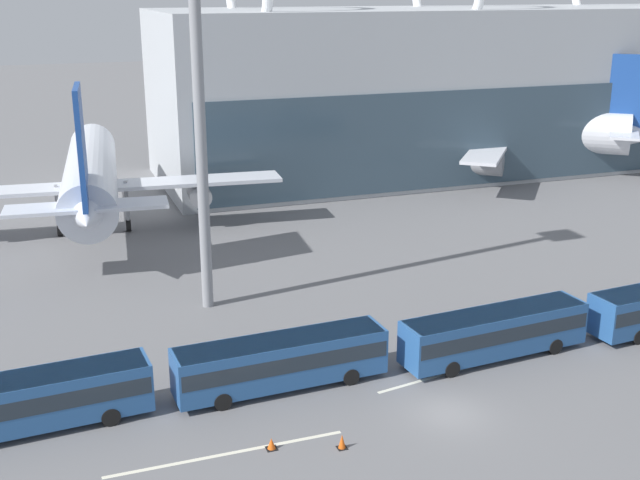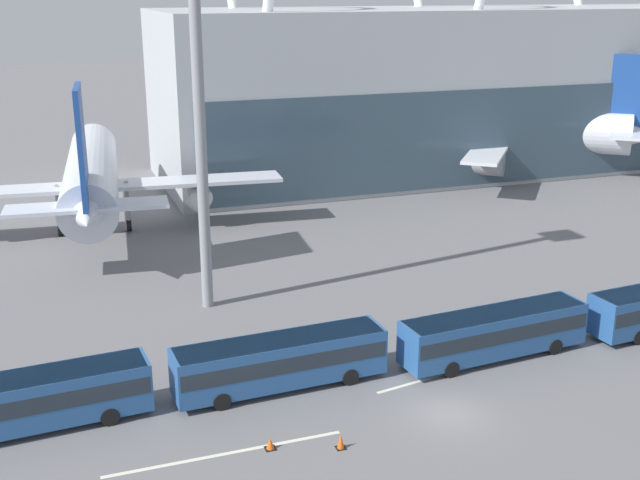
# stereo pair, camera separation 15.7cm
# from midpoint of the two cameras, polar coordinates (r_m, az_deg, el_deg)

# --- Properties ---
(ground_plane) EXTENTS (440.00, 440.00, 0.00)m
(ground_plane) POSITION_cam_midpoint_polar(r_m,az_deg,el_deg) (44.58, 9.20, -12.07)
(ground_plane) COLOR slate
(airliner_at_gate_far) EXTENTS (35.09, 34.68, 14.92)m
(airliner_at_gate_far) POSITION_cam_midpoint_polar(r_m,az_deg,el_deg) (76.63, -15.92, 4.41)
(airliner_at_gate_far) COLOR silver
(airliner_at_gate_far) RESTS_ON ground_plane
(airliner_parked_remote) EXTENTS (33.90, 31.01, 14.47)m
(airliner_parked_remote) POSITION_cam_midpoint_polar(r_m,az_deg,el_deg) (102.33, 12.35, 7.80)
(airliner_parked_remote) COLOR silver
(airliner_parked_remote) RESTS_ON ground_plane
(shuttle_bus_0) EXTENTS (12.39, 3.39, 3.01)m
(shuttle_bus_0) POSITION_cam_midpoint_polar(r_m,az_deg,el_deg) (44.27, -19.92, -10.57)
(shuttle_bus_0) COLOR #285693
(shuttle_bus_0) RESTS_ON ground_plane
(shuttle_bus_1) EXTENTS (12.34, 3.08, 3.01)m
(shuttle_bus_1) POSITION_cam_midpoint_polar(r_m,az_deg,el_deg) (45.82, -2.73, -8.46)
(shuttle_bus_1) COLOR #285693
(shuttle_bus_1) RESTS_ON ground_plane
(shuttle_bus_2) EXTENTS (12.40, 3.46, 3.01)m
(shuttle_bus_2) POSITION_cam_midpoint_polar(r_m,az_deg,el_deg) (50.46, 12.38, -6.33)
(shuttle_bus_2) COLOR #285693
(shuttle_bus_2) RESTS_ON ground_plane
(floodlight_mast) EXTENTS (2.75, 2.75, 27.95)m
(floodlight_mast) POSITION_cam_midpoint_polar(r_m,az_deg,el_deg) (54.28, -8.64, 12.16)
(floodlight_mast) COLOR gray
(floodlight_mast) RESTS_ON ground_plane
(lane_stripe_1) EXTENTS (11.96, 0.28, 0.01)m
(lane_stripe_1) POSITION_cam_midpoint_polar(r_m,az_deg,el_deg) (40.94, -6.61, -14.86)
(lane_stripe_1) COLOR silver
(lane_stripe_1) RESTS_ON ground_plane
(lane_stripe_4) EXTENTS (9.16, 1.79, 0.01)m
(lane_stripe_4) POSITION_cam_midpoint_polar(r_m,az_deg,el_deg) (48.55, 8.81, -9.43)
(lane_stripe_4) COLOR silver
(lane_stripe_4) RESTS_ON ground_plane
(traffic_cone_1) EXTENTS (0.50, 0.50, 0.75)m
(traffic_cone_1) POSITION_cam_midpoint_polar(r_m,az_deg,el_deg) (40.94, 1.60, -14.14)
(traffic_cone_1) COLOR black
(traffic_cone_1) RESTS_ON ground_plane
(traffic_cone_2) EXTENTS (0.55, 0.55, 0.59)m
(traffic_cone_2) POSITION_cam_midpoint_polar(r_m,az_deg,el_deg) (40.99, -3.45, -14.25)
(traffic_cone_2) COLOR black
(traffic_cone_2) RESTS_ON ground_plane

